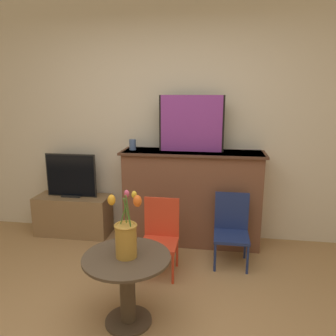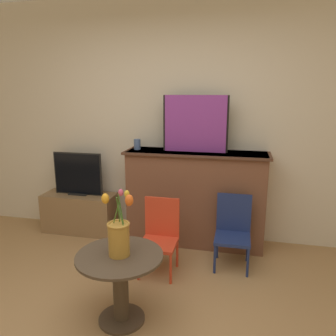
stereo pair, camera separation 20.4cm
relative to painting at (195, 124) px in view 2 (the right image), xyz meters
The scene contains 10 objects.
wall_back 0.34m from the painting, 138.87° to the left, with size 8.00×0.06×2.70m.
fireplace_mantel 0.81m from the painting, 17.49° to the right, with size 1.55×0.44×1.05m.
painting is the anchor object (origin of this frame).
mantel_candle 0.69m from the painting, behind, with size 0.07×0.07×0.12m.
tv_stand 1.79m from the painting, behind, with size 0.87×0.36×0.47m.
tv_monitor 1.54m from the painting, behind, with size 0.60×0.12×0.51m.
chair_red 1.20m from the painting, 108.26° to the right, with size 0.34×0.34×0.70m.
chair_blue 1.14m from the painting, 42.14° to the right, with size 0.34×0.34×0.70m.
side_table 1.78m from the painting, 102.89° to the right, with size 0.63×0.63×0.54m.
vase_tulips 1.61m from the painting, 102.89° to the right, with size 0.26×0.21×0.48m.
Camera 2 is at (0.74, -1.55, 1.69)m, focal length 35.00 mm.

